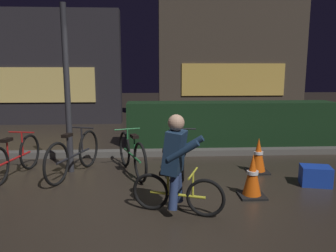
{
  "coord_description": "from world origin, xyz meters",
  "views": [
    {
      "loc": [
        -0.08,
        -4.49,
        1.79
      ],
      "look_at": [
        0.2,
        0.6,
        0.9
      ],
      "focal_mm": 35.53,
      "sensor_mm": 36.0,
      "label": 1
    }
  ],
  "objects_px": {
    "parked_bike_right_mid": "(183,153)",
    "traffic_cone_near": "(252,176)",
    "parked_bike_center_left": "(74,155)",
    "street_post": "(67,91)",
    "parked_bike_left_mid": "(14,158)",
    "traffic_cone_far": "(258,156)",
    "cyclist": "(176,164)",
    "blue_crate": "(316,176)",
    "parked_bike_center_right": "(132,154)"
  },
  "relations": [
    {
      "from": "parked_bike_left_mid",
      "to": "parked_bike_right_mid",
      "type": "relative_size",
      "value": 0.99
    },
    {
      "from": "parked_bike_center_right",
      "to": "blue_crate",
      "type": "relative_size",
      "value": 3.49
    },
    {
      "from": "parked_bike_right_mid",
      "to": "traffic_cone_near",
      "type": "distance_m",
      "value": 1.47
    },
    {
      "from": "traffic_cone_far",
      "to": "blue_crate",
      "type": "height_order",
      "value": "traffic_cone_far"
    },
    {
      "from": "parked_bike_center_right",
      "to": "cyclist",
      "type": "distance_m",
      "value": 1.75
    },
    {
      "from": "parked_bike_left_mid",
      "to": "blue_crate",
      "type": "height_order",
      "value": "parked_bike_left_mid"
    },
    {
      "from": "parked_bike_center_left",
      "to": "traffic_cone_near",
      "type": "xyz_separation_m",
      "value": [
        2.71,
        -1.1,
        -0.06
      ]
    },
    {
      "from": "cyclist",
      "to": "parked_bike_center_left",
      "type": "bearing_deg",
      "value": 155.67
    },
    {
      "from": "parked_bike_center_left",
      "to": "cyclist",
      "type": "bearing_deg",
      "value": -116.47
    },
    {
      "from": "parked_bike_center_left",
      "to": "parked_bike_right_mid",
      "type": "relative_size",
      "value": 1.04
    },
    {
      "from": "parked_bike_right_mid",
      "to": "traffic_cone_far",
      "type": "xyz_separation_m",
      "value": [
        1.3,
        -0.12,
        -0.04
      ]
    },
    {
      "from": "traffic_cone_far",
      "to": "cyclist",
      "type": "bearing_deg",
      "value": -135.11
    },
    {
      "from": "street_post",
      "to": "parked_bike_right_mid",
      "type": "height_order",
      "value": "street_post"
    },
    {
      "from": "traffic_cone_near",
      "to": "blue_crate",
      "type": "distance_m",
      "value": 1.2
    },
    {
      "from": "parked_bike_right_mid",
      "to": "cyclist",
      "type": "distance_m",
      "value": 1.7
    },
    {
      "from": "parked_bike_left_mid",
      "to": "blue_crate",
      "type": "bearing_deg",
      "value": -87.04
    },
    {
      "from": "parked_bike_center_left",
      "to": "blue_crate",
      "type": "relative_size",
      "value": 3.7
    },
    {
      "from": "parked_bike_left_mid",
      "to": "street_post",
      "type": "bearing_deg",
      "value": -62.63
    },
    {
      "from": "parked_bike_left_mid",
      "to": "traffic_cone_near",
      "type": "relative_size",
      "value": 2.52
    },
    {
      "from": "traffic_cone_near",
      "to": "cyclist",
      "type": "height_order",
      "value": "cyclist"
    },
    {
      "from": "parked_bike_center_left",
      "to": "traffic_cone_near",
      "type": "relative_size",
      "value": 2.65
    },
    {
      "from": "traffic_cone_near",
      "to": "cyclist",
      "type": "relative_size",
      "value": 0.49
    },
    {
      "from": "street_post",
      "to": "parked_bike_left_mid",
      "type": "relative_size",
      "value": 1.83
    },
    {
      "from": "parked_bike_center_left",
      "to": "cyclist",
      "type": "height_order",
      "value": "cyclist"
    },
    {
      "from": "street_post",
      "to": "parked_bike_left_mid",
      "type": "xyz_separation_m",
      "value": [
        -0.85,
        -0.26,
        -1.09
      ]
    },
    {
      "from": "parked_bike_right_mid",
      "to": "street_post",
      "type": "bearing_deg",
      "value": 92.77
    },
    {
      "from": "traffic_cone_far",
      "to": "parked_bike_center_left",
      "type": "bearing_deg",
      "value": 179.62
    },
    {
      "from": "traffic_cone_far",
      "to": "blue_crate",
      "type": "xyz_separation_m",
      "value": [
        0.68,
        -0.68,
        -0.14
      ]
    },
    {
      "from": "street_post",
      "to": "parked_bike_right_mid",
      "type": "relative_size",
      "value": 1.81
    },
    {
      "from": "parked_bike_left_mid",
      "to": "parked_bike_center_left",
      "type": "relative_size",
      "value": 0.95
    },
    {
      "from": "parked_bike_center_right",
      "to": "traffic_cone_near",
      "type": "relative_size",
      "value": 2.5
    },
    {
      "from": "parked_bike_center_right",
      "to": "traffic_cone_far",
      "type": "bearing_deg",
      "value": -110.52
    },
    {
      "from": "traffic_cone_near",
      "to": "parked_bike_center_left",
      "type": "bearing_deg",
      "value": 157.84
    },
    {
      "from": "street_post",
      "to": "parked_bike_right_mid",
      "type": "xyz_separation_m",
      "value": [
        1.95,
        -0.1,
        -1.09
      ]
    },
    {
      "from": "parked_bike_left_mid",
      "to": "parked_bike_right_mid",
      "type": "bearing_deg",
      "value": -76.24
    },
    {
      "from": "parked_bike_center_right",
      "to": "traffic_cone_far",
      "type": "height_order",
      "value": "parked_bike_center_right"
    },
    {
      "from": "blue_crate",
      "to": "traffic_cone_near",
      "type": "bearing_deg",
      "value": -160.36
    },
    {
      "from": "parked_bike_right_mid",
      "to": "traffic_cone_far",
      "type": "bearing_deg",
      "value": -89.34
    },
    {
      "from": "traffic_cone_near",
      "to": "cyclist",
      "type": "xyz_separation_m",
      "value": [
        -1.11,
        -0.46,
        0.33
      ]
    },
    {
      "from": "traffic_cone_near",
      "to": "traffic_cone_far",
      "type": "height_order",
      "value": "traffic_cone_near"
    },
    {
      "from": "parked_bike_right_mid",
      "to": "traffic_cone_far",
      "type": "distance_m",
      "value": 1.3
    },
    {
      "from": "blue_crate",
      "to": "parked_bike_right_mid",
      "type": "bearing_deg",
      "value": 158.06
    },
    {
      "from": "parked_bike_center_right",
      "to": "parked_bike_right_mid",
      "type": "height_order",
      "value": "parked_bike_center_right"
    },
    {
      "from": "parked_bike_left_mid",
      "to": "parked_bike_right_mid",
      "type": "height_order",
      "value": "parked_bike_right_mid"
    },
    {
      "from": "street_post",
      "to": "parked_bike_center_right",
      "type": "relative_size",
      "value": 1.84
    },
    {
      "from": "parked_bike_right_mid",
      "to": "parked_bike_center_left",
      "type": "bearing_deg",
      "value": 98.7
    },
    {
      "from": "street_post",
      "to": "traffic_cone_near",
      "type": "xyz_separation_m",
      "value": [
        2.81,
        -1.3,
        -1.12
      ]
    },
    {
      "from": "street_post",
      "to": "traffic_cone_far",
      "type": "height_order",
      "value": "street_post"
    },
    {
      "from": "street_post",
      "to": "parked_bike_center_left",
      "type": "height_order",
      "value": "street_post"
    },
    {
      "from": "parked_bike_center_right",
      "to": "cyclist",
      "type": "height_order",
      "value": "cyclist"
    }
  ]
}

